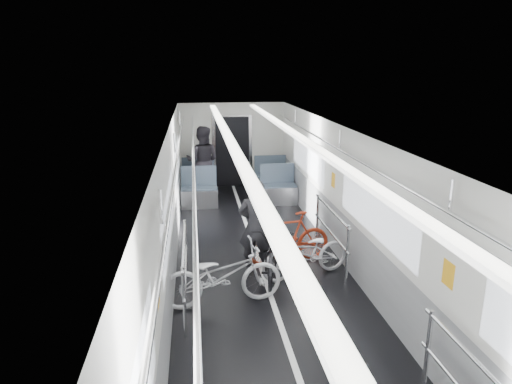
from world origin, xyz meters
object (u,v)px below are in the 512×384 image
Objects in this scene: bike_right_mid at (306,253)px; bike_aisle at (273,248)px; bike_left_far at (222,275)px; bike_right_far at (288,238)px; person_seated at (203,161)px; person_standing at (256,227)px.

bike_aisle reaches higher than bike_right_mid.
bike_left_far is at bearing -80.48° from bike_right_mid.
person_seated is (-1.39, 4.66, 0.47)m from bike_right_far.
bike_right_mid is 0.87× the size of bike_aisle.
person_standing reaches higher than bike_right_far.
bike_left_far is 0.97× the size of bike_aisle.
bike_right_far is 0.95× the size of person_standing.
bike_right_far is (-0.18, 0.60, 0.05)m from bike_right_mid.
bike_right_far is 0.85× the size of bike_aisle.
bike_right_far is (1.26, 1.32, 0.00)m from bike_left_far.
bike_left_far is at bearing 75.14° from person_standing.
bike_left_far is 1.14× the size of bike_right_far.
bike_aisle is 0.45m from person_standing.
person_seated is (-1.04, 5.10, 0.45)m from bike_aisle.
person_standing is 0.88× the size of person_seated.
bike_right_far is at bearing 119.25° from person_seated.
person_seated is (-0.13, 5.98, 0.47)m from bike_left_far.
person_standing is (-0.27, 0.10, 0.34)m from bike_aisle.
bike_aisle is at bearing -48.21° from bike_right_far.
bike_right_mid is at bearing -5.14° from bike_aisle.
bike_left_far is at bearing -53.25° from bike_right_far.
person_seated reaches higher than person_standing.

